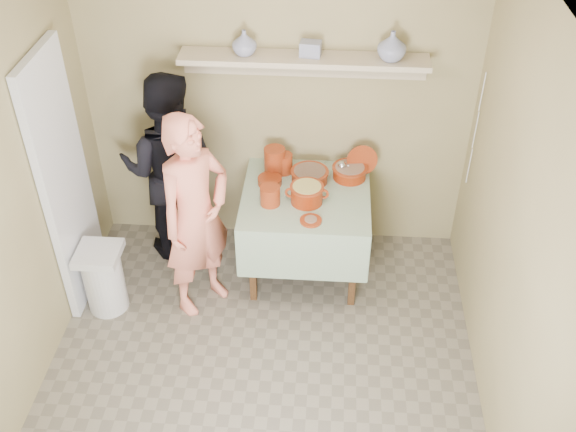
# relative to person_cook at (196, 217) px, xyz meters

# --- Properties ---
(ground) EXTENTS (3.50, 3.50, 0.00)m
(ground) POSITION_rel_person_cook_xyz_m (0.52, -0.87, -0.81)
(ground) COLOR #6C6455
(ground) RESTS_ON ground
(tile_panel) EXTENTS (0.06, 0.70, 2.00)m
(tile_panel) POSITION_rel_person_cook_xyz_m (-0.94, 0.08, 0.19)
(tile_panel) COLOR silver
(tile_panel) RESTS_ON ground
(plate_stack_a) EXTENTS (0.17, 0.17, 0.22)m
(plate_stack_a) POSITION_rel_person_cook_xyz_m (0.51, 0.68, 0.06)
(plate_stack_a) COLOR maroon
(plate_stack_a) RESTS_ON serving_table
(plate_stack_b) EXTENTS (0.13, 0.13, 0.16)m
(plate_stack_b) POSITION_rel_person_cook_xyz_m (0.58, 0.69, 0.03)
(plate_stack_b) COLOR maroon
(plate_stack_b) RESTS_ON serving_table
(bowl_stack) EXTENTS (0.15, 0.15, 0.15)m
(bowl_stack) POSITION_rel_person_cook_xyz_m (0.51, 0.27, 0.02)
(bowl_stack) COLOR maroon
(bowl_stack) RESTS_ON serving_table
(empty_bowl) EXTENTS (0.19, 0.19, 0.06)m
(empty_bowl) POSITION_rel_person_cook_xyz_m (0.48, 0.53, -0.03)
(empty_bowl) COLOR maroon
(empty_bowl) RESTS_ON serving_table
(propped_lid) EXTENTS (0.25, 0.09, 0.24)m
(propped_lid) POSITION_rel_person_cook_xyz_m (1.19, 0.72, 0.07)
(propped_lid) COLOR maroon
(propped_lid) RESTS_ON serving_table
(vase_right) EXTENTS (0.25, 0.25, 0.21)m
(vase_right) POSITION_rel_person_cook_xyz_m (1.33, 0.74, 1.01)
(vase_right) COLOR navy
(vase_right) RESTS_ON wall_shelf
(vase_left) EXTENTS (0.25, 0.25, 0.18)m
(vase_left) POSITION_rel_person_cook_xyz_m (0.29, 0.75, 1.00)
(vase_left) COLOR navy
(vase_left) RESTS_ON wall_shelf
(ceramic_box) EXTENTS (0.16, 0.12, 0.11)m
(ceramic_box) POSITION_rel_person_cook_xyz_m (0.77, 0.77, 0.96)
(ceramic_box) COLOR navy
(ceramic_box) RESTS_ON wall_shelf
(person_cook) EXTENTS (0.68, 0.71, 1.63)m
(person_cook) POSITION_rel_person_cook_xyz_m (0.00, 0.00, 0.00)
(person_cook) COLOR #F07F67
(person_cook) RESTS_ON ground
(person_helper) EXTENTS (0.80, 0.63, 1.62)m
(person_helper) POSITION_rel_person_cook_xyz_m (-0.32, 0.61, -0.00)
(person_helper) COLOR black
(person_helper) RESTS_ON ground
(room_shell) EXTENTS (3.04, 3.54, 2.62)m
(room_shell) POSITION_rel_person_cook_xyz_m (0.52, -0.87, 0.80)
(room_shell) COLOR #95885B
(room_shell) RESTS_ON ground
(serving_table) EXTENTS (0.97, 0.97, 0.76)m
(serving_table) POSITION_rel_person_cook_xyz_m (0.77, 0.41, -0.17)
(serving_table) COLOR #4C2D16
(serving_table) RESTS_ON ground
(cazuela_meat_a) EXTENTS (0.30, 0.30, 0.10)m
(cazuela_meat_a) POSITION_rel_person_cook_xyz_m (0.79, 0.58, 0.01)
(cazuela_meat_a) COLOR #651807
(cazuela_meat_a) RESTS_ON serving_table
(cazuela_meat_b) EXTENTS (0.28, 0.28, 0.10)m
(cazuela_meat_b) POSITION_rel_person_cook_xyz_m (1.09, 0.66, 0.01)
(cazuela_meat_b) COLOR #651807
(cazuela_meat_b) RESTS_ON serving_table
(ladle) EXTENTS (0.08, 0.26, 0.19)m
(ladle) POSITION_rel_person_cook_xyz_m (1.04, 0.65, 0.06)
(ladle) COLOR silver
(ladle) RESTS_ON cazuela_meat_b
(cazuela_rice) EXTENTS (0.33, 0.25, 0.14)m
(cazuela_rice) POSITION_rel_person_cook_xyz_m (0.78, 0.31, 0.03)
(cazuela_rice) COLOR #651807
(cazuela_rice) RESTS_ON serving_table
(front_plate) EXTENTS (0.16, 0.16, 0.03)m
(front_plate) POSITION_rel_person_cook_xyz_m (0.82, 0.07, -0.04)
(front_plate) COLOR maroon
(front_plate) RESTS_ON serving_table
(wall_shelf) EXTENTS (1.80, 0.25, 0.21)m
(wall_shelf) POSITION_rel_person_cook_xyz_m (0.72, 0.79, 0.86)
(wall_shelf) COLOR tan
(wall_shelf) RESTS_ON room_shell
(trash_bin) EXTENTS (0.32, 0.32, 0.56)m
(trash_bin) POSITION_rel_person_cook_xyz_m (-0.72, -0.13, -0.53)
(trash_bin) COLOR silver
(trash_bin) RESTS_ON ground
(electrical_cord) EXTENTS (0.01, 0.05, 0.90)m
(electrical_cord) POSITION_rel_person_cook_xyz_m (1.99, 0.61, 0.44)
(electrical_cord) COLOR silver
(electrical_cord) RESTS_ON wall_shelf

